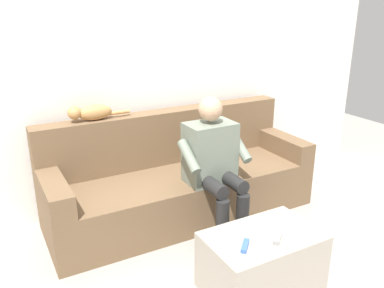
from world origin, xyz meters
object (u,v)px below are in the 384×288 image
(remote_blue, at_px, (245,246))
(remote_white, at_px, (241,233))
(coffee_table, at_px, (261,262))
(remote_gray, at_px, (277,238))
(cat_on_backrest, at_px, (91,112))
(person_solo_seated, at_px, (214,159))
(couch, at_px, (179,181))

(remote_blue, bearing_deg, remote_white, 18.55)
(coffee_table, xyz_separation_m, remote_gray, (-0.04, 0.09, 0.21))
(cat_on_backrest, xyz_separation_m, remote_white, (-0.54, 1.31, -0.53))
(remote_white, bearing_deg, person_solo_seated, 127.83)
(cat_on_backrest, bearing_deg, remote_white, 112.33)
(coffee_table, relative_size, remote_gray, 5.93)
(remote_gray, bearing_deg, cat_on_backrest, 73.75)
(remote_white, height_order, remote_blue, remote_blue)
(cat_on_backrest, distance_m, remote_blue, 1.61)
(coffee_table, bearing_deg, remote_blue, 17.72)
(couch, height_order, person_solo_seated, person_solo_seated)
(person_solo_seated, distance_m, remote_blue, 0.90)
(cat_on_backrest, bearing_deg, coffee_table, 115.29)
(couch, relative_size, remote_white, 15.22)
(cat_on_backrest, distance_m, remote_gray, 1.71)
(coffee_table, relative_size, remote_white, 4.84)
(cat_on_backrest, xyz_separation_m, remote_blue, (-0.47, 1.44, -0.53))
(person_solo_seated, distance_m, remote_gray, 0.89)
(remote_white, bearing_deg, remote_blue, -60.24)
(couch, height_order, coffee_table, couch)
(couch, bearing_deg, cat_on_backrest, -20.00)
(remote_white, distance_m, remote_gray, 0.22)
(couch, distance_m, coffee_table, 1.15)
(remote_gray, distance_m, remote_blue, 0.22)
(remote_white, xyz_separation_m, remote_gray, (-0.15, 0.16, 0.00))
(person_solo_seated, xyz_separation_m, cat_on_backrest, (0.77, -0.61, 0.33))
(coffee_table, relative_size, person_solo_seated, 0.66)
(remote_blue, bearing_deg, couch, 36.17)
(cat_on_backrest, bearing_deg, couch, 160.00)
(remote_blue, bearing_deg, remote_gray, -52.83)
(remote_blue, bearing_deg, cat_on_backrest, 62.88)
(couch, distance_m, person_solo_seated, 0.50)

